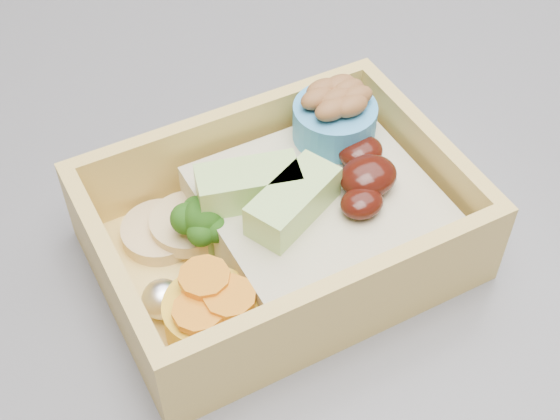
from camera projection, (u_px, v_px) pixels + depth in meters
island at (304, 412)px, 0.84m from camera, size 1.24×0.84×0.92m
bento_box at (288, 219)px, 0.38m from camera, size 0.18×0.14×0.06m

